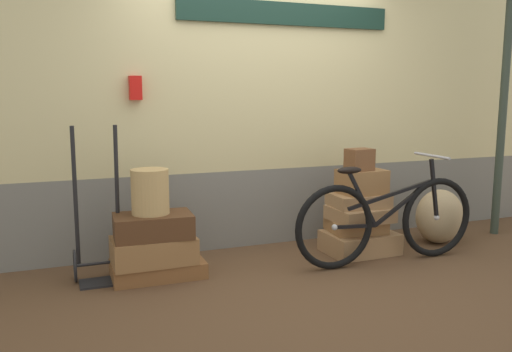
{
  "coord_description": "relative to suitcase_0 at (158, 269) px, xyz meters",
  "views": [
    {
      "loc": [
        -1.8,
        -3.84,
        1.45
      ],
      "look_at": [
        -0.27,
        0.11,
        0.78
      ],
      "focal_mm": 37.04,
      "sensor_mm": 36.0,
      "label": 1
    }
  ],
  "objects": [
    {
      "name": "suitcase_6",
      "position": [
        1.85,
        0.01,
        0.42
      ],
      "size": [
        0.52,
        0.41,
        0.12
      ],
      "primitive_type": "cube",
      "rotation": [
        0.0,
        0.0,
        -0.05
      ],
      "color": "#9E754C",
      "rests_on": "suitcase_5"
    },
    {
      "name": "burlap_sack",
      "position": [
        2.75,
        -0.03,
        0.2
      ],
      "size": [
        0.48,
        0.4,
        0.53
      ],
      "primitive_type": "ellipsoid",
      "color": "tan",
      "rests_on": "ground"
    },
    {
      "name": "suitcase_0",
      "position": [
        0.0,
        0.0,
        0.0
      ],
      "size": [
        0.73,
        0.43,
        0.13
      ],
      "primitive_type": "cube",
      "rotation": [
        0.0,
        0.0,
        -0.01
      ],
      "color": "brown",
      "rests_on": "ground"
    },
    {
      "name": "suitcase_1",
      "position": [
        -0.03,
        -0.03,
        0.17
      ],
      "size": [
        0.65,
        0.39,
        0.21
      ],
      "primitive_type": "cube",
      "rotation": [
        0.0,
        0.0,
        0.01
      ],
      "color": "olive",
      "rests_on": "suitcase_0"
    },
    {
      "name": "suitcase_7",
      "position": [
        1.88,
        0.01,
        0.59
      ],
      "size": [
        0.42,
        0.33,
        0.22
      ],
      "primitive_type": "cube",
      "rotation": [
        0.0,
        0.0,
        0.07
      ],
      "color": "olive",
      "rests_on": "suitcase_6"
    },
    {
      "name": "suitcase_5",
      "position": [
        1.85,
        -0.03,
        0.3
      ],
      "size": [
        0.53,
        0.45,
        0.12
      ],
      "primitive_type": "cube",
      "rotation": [
        0.0,
        0.0,
        0.03
      ],
      "color": "#9E754C",
      "rests_on": "suitcase_4"
    },
    {
      "name": "ground",
      "position": [
        1.07,
        -0.21,
        -0.09
      ],
      "size": [
        9.18,
        5.2,
        0.06
      ],
      "primitive_type": "cube",
      "color": "#513823"
    },
    {
      "name": "luggage_trolley",
      "position": [
        -0.44,
        0.09,
        0.24
      ],
      "size": [
        0.39,
        0.35,
        1.21
      ],
      "color": "black",
      "rests_on": "ground"
    },
    {
      "name": "suitcase_2",
      "position": [
        -0.03,
        -0.03,
        0.36
      ],
      "size": [
        0.62,
        0.4,
        0.19
      ],
      "primitive_type": "cube",
      "rotation": [
        0.0,
        0.0,
        -0.05
      ],
      "color": "#4C2D19",
      "rests_on": "suitcase_1"
    },
    {
      "name": "wicker_basket",
      "position": [
        -0.04,
        -0.01,
        0.63
      ],
      "size": [
        0.29,
        0.29,
        0.35
      ],
      "primitive_type": "cylinder",
      "color": "tan",
      "rests_on": "suitcase_2"
    },
    {
      "name": "suitcase_3",
      "position": [
        1.85,
        -0.03,
        0.03
      ],
      "size": [
        0.64,
        0.48,
        0.19
      ],
      "primitive_type": "cube",
      "rotation": [
        0.0,
        0.0,
        0.02
      ],
      "color": "#9E754C",
      "rests_on": "ground"
    },
    {
      "name": "suitcase_8",
      "position": [
        1.83,
        -0.02,
        0.8
      ],
      "size": [
        0.24,
        0.19,
        0.2
      ],
      "primitive_type": "cube",
      "rotation": [
        0.0,
        0.0,
        0.11
      ],
      "color": "brown",
      "rests_on": "suitcase_7"
    },
    {
      "name": "suitcase_4",
      "position": [
        1.83,
        0.02,
        0.18
      ],
      "size": [
        0.53,
        0.43,
        0.11
      ],
      "primitive_type": "cube",
      "rotation": [
        0.0,
        0.0,
        -0.12
      ],
      "color": "olive",
      "rests_on": "suitcase_3"
    },
    {
      "name": "bicycle",
      "position": [
        1.91,
        -0.36,
        0.31
      ],
      "size": [
        1.73,
        0.46,
        0.93
      ],
      "color": "black",
      "rests_on": "ground"
    },
    {
      "name": "station_building",
      "position": [
        1.08,
        0.63,
        1.33
      ],
      "size": [
        7.18,
        0.74,
        2.78
      ],
      "color": "slate",
      "rests_on": "ground"
    }
  ]
}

